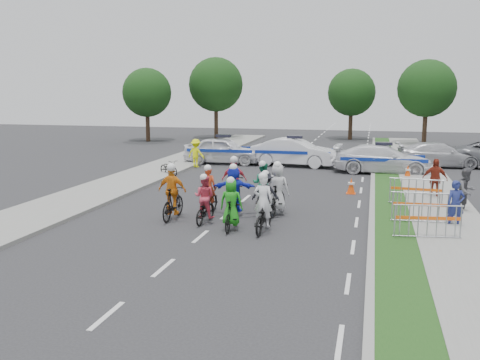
% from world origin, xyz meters
% --- Properties ---
extents(ground, '(90.00, 90.00, 0.00)m').
position_xyz_m(ground, '(0.00, 0.00, 0.00)').
color(ground, '#28282B').
rests_on(ground, ground).
extents(curb_right, '(0.20, 60.00, 0.12)m').
position_xyz_m(curb_right, '(5.10, 5.00, 0.06)').
color(curb_right, gray).
rests_on(curb_right, ground).
extents(grass_strip, '(1.20, 60.00, 0.11)m').
position_xyz_m(grass_strip, '(5.80, 5.00, 0.06)').
color(grass_strip, '#184215').
rests_on(grass_strip, ground).
extents(sidewalk_right, '(2.40, 60.00, 0.13)m').
position_xyz_m(sidewalk_right, '(7.60, 5.00, 0.07)').
color(sidewalk_right, gray).
rests_on(sidewalk_right, ground).
extents(sidewalk_left, '(3.00, 60.00, 0.13)m').
position_xyz_m(sidewalk_left, '(-6.50, 5.00, 0.07)').
color(sidewalk_left, gray).
rests_on(sidewalk_left, ground).
extents(rider_0, '(0.73, 1.92, 1.93)m').
position_xyz_m(rider_0, '(1.75, 1.05, 0.64)').
color(rider_0, black).
rests_on(rider_0, ground).
extents(rider_1, '(0.75, 1.68, 1.76)m').
position_xyz_m(rider_1, '(0.72, 0.98, 0.69)').
color(rider_1, black).
rests_on(rider_1, ground).
extents(rider_2, '(0.73, 1.69, 1.70)m').
position_xyz_m(rider_2, '(-0.41, 1.72, 0.64)').
color(rider_2, black).
rests_on(rider_2, ground).
extents(rider_3, '(1.00, 1.90, 1.99)m').
position_xyz_m(rider_3, '(-1.62, 1.89, 0.76)').
color(rider_3, black).
rests_on(rider_3, ground).
extents(rider_4, '(0.98, 1.72, 1.73)m').
position_xyz_m(rider_4, '(1.48, 2.78, 0.68)').
color(rider_4, black).
rests_on(rider_4, ground).
extents(rider_5, '(1.56, 1.86, 1.90)m').
position_xyz_m(rider_5, '(0.30, 2.92, 0.80)').
color(rider_5, black).
rests_on(rider_5, ground).
extents(rider_6, '(0.63, 1.78, 1.81)m').
position_xyz_m(rider_6, '(-0.69, 3.08, 0.60)').
color(rider_6, black).
rests_on(rider_6, ground).
extents(rider_7, '(0.87, 1.91, 1.97)m').
position_xyz_m(rider_7, '(1.78, 3.46, 0.76)').
color(rider_7, black).
rests_on(rider_7, ground).
extents(rider_8, '(0.79, 1.83, 1.85)m').
position_xyz_m(rider_8, '(1.05, 4.34, 0.69)').
color(rider_8, black).
rests_on(rider_8, ground).
extents(rider_9, '(0.99, 1.87, 1.95)m').
position_xyz_m(rider_9, '(-0.13, 4.64, 0.75)').
color(rider_9, black).
rests_on(rider_9, ground).
extents(police_car_0, '(4.76, 2.00, 1.61)m').
position_xyz_m(police_car_0, '(-3.79, 15.98, 0.80)').
color(police_car_0, white).
rests_on(police_car_0, ground).
extents(police_car_1, '(5.12, 2.30, 1.63)m').
position_xyz_m(police_car_1, '(0.56, 15.99, 0.82)').
color(police_car_1, white).
rests_on(police_car_1, ground).
extents(police_car_2, '(5.30, 2.31, 1.52)m').
position_xyz_m(police_car_2, '(5.60, 14.43, 0.76)').
color(police_car_2, white).
rests_on(police_car_2, ground).
extents(civilian_sedan, '(5.02, 2.36, 1.42)m').
position_xyz_m(civilian_sedan, '(8.82, 17.68, 0.71)').
color(civilian_sedan, silver).
rests_on(civilian_sedan, ground).
extents(spectator_0, '(0.63, 0.46, 1.57)m').
position_xyz_m(spectator_0, '(7.72, 3.01, 0.78)').
color(spectator_0, navy).
rests_on(spectator_0, ground).
extents(spectator_1, '(1.03, 1.00, 1.67)m').
position_xyz_m(spectator_1, '(8.39, 5.31, 0.84)').
color(spectator_1, '#4F4F54').
rests_on(spectator_1, ground).
extents(spectator_2, '(1.00, 0.44, 1.70)m').
position_xyz_m(spectator_2, '(7.55, 7.69, 0.85)').
color(spectator_2, maroon).
rests_on(spectator_2, ground).
extents(marshal_hiviz, '(1.17, 0.85, 1.63)m').
position_xyz_m(marshal_hiviz, '(-4.90, 14.10, 0.82)').
color(marshal_hiviz, '#F4FF0D').
rests_on(marshal_hiviz, ground).
extents(barrier_0, '(2.05, 0.76, 1.12)m').
position_xyz_m(barrier_0, '(6.70, 1.14, 0.56)').
color(barrier_0, '#A5A8AD').
rests_on(barrier_0, ground).
extents(barrier_1, '(2.01, 0.56, 1.12)m').
position_xyz_m(barrier_1, '(6.70, 3.08, 0.56)').
color(barrier_1, '#A5A8AD').
rests_on(barrier_1, ground).
extents(barrier_2, '(2.04, 0.69, 1.12)m').
position_xyz_m(barrier_2, '(6.70, 5.91, 0.56)').
color(barrier_2, '#A5A8AD').
rests_on(barrier_2, ground).
extents(cone_0, '(0.40, 0.40, 0.70)m').
position_xyz_m(cone_0, '(4.19, 8.14, 0.34)').
color(cone_0, '#F24C0C').
rests_on(cone_0, ground).
extents(cone_1, '(0.40, 0.40, 0.70)m').
position_xyz_m(cone_1, '(6.81, 12.91, 0.34)').
color(cone_1, '#F24C0C').
rests_on(cone_1, ground).
extents(parked_bike, '(1.58, 1.34, 0.81)m').
position_xyz_m(parked_bike, '(-5.32, 10.87, 0.41)').
color(parked_bike, black).
rests_on(parked_bike, ground).
extents(tree_0, '(4.20, 4.20, 6.30)m').
position_xyz_m(tree_0, '(-14.00, 28.00, 4.19)').
color(tree_0, '#382619').
rests_on(tree_0, ground).
extents(tree_1, '(4.55, 4.55, 6.82)m').
position_xyz_m(tree_1, '(9.00, 30.00, 4.54)').
color(tree_1, '#382619').
rests_on(tree_1, ground).
extents(tree_3, '(4.90, 4.90, 7.35)m').
position_xyz_m(tree_3, '(-9.00, 32.00, 4.89)').
color(tree_3, '#382619').
rests_on(tree_3, ground).
extents(tree_4, '(4.20, 4.20, 6.30)m').
position_xyz_m(tree_4, '(3.00, 34.00, 4.19)').
color(tree_4, '#382619').
rests_on(tree_4, ground).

